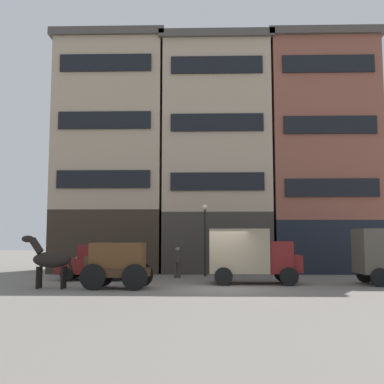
% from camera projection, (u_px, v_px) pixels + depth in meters
% --- Properties ---
extents(ground_plane, '(120.00, 120.00, 0.00)m').
position_uv_depth(ground_plane, '(222.00, 289.00, 19.90)').
color(ground_plane, slate).
extents(building_far_left, '(7.37, 7.31, 15.49)m').
position_uv_depth(building_far_left, '(115.00, 157.00, 31.70)').
color(building_far_left, '#33281E').
rests_on(building_far_left, ground_plane).
extents(building_center_left, '(7.30, 7.31, 15.28)m').
position_uv_depth(building_center_left, '(216.00, 158.00, 31.52)').
color(building_center_left, '#38332D').
rests_on(building_center_left, ground_plane).
extents(building_center_right, '(7.25, 7.31, 15.39)m').
position_uv_depth(building_center_right, '(317.00, 156.00, 31.36)').
color(building_center_right, black).
rests_on(building_center_right, ground_plane).
extents(cargo_wagon, '(2.97, 1.65, 1.98)m').
position_uv_depth(cargo_wagon, '(117.00, 262.00, 19.96)').
color(cargo_wagon, '#3D2819').
rests_on(cargo_wagon, ground_plane).
extents(draft_horse, '(2.35, 0.69, 2.30)m').
position_uv_depth(draft_horse, '(50.00, 259.00, 20.05)').
color(draft_horse, black).
rests_on(draft_horse, ground_plane).
extents(delivery_truck_near, '(4.38, 2.19, 2.62)m').
position_uv_depth(delivery_truck_near, '(251.00, 254.00, 22.09)').
color(delivery_truck_near, maroon).
rests_on(delivery_truck_near, ground_plane).
extents(sedan_dark, '(3.75, 1.95, 1.83)m').
position_uv_depth(sedan_dark, '(95.00, 262.00, 24.08)').
color(sedan_dark, maroon).
rests_on(sedan_dark, ground_plane).
extents(pedestrian_officer, '(0.51, 0.51, 1.79)m').
position_uv_depth(pedestrian_officer, '(177.00, 260.00, 25.18)').
color(pedestrian_officer, '#38332D').
rests_on(pedestrian_officer, ground_plane).
extents(streetlamp_curbside, '(0.32, 0.32, 4.12)m').
position_uv_depth(streetlamp_curbside, '(205.00, 229.00, 26.37)').
color(streetlamp_curbside, black).
rests_on(streetlamp_curbside, ground_plane).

